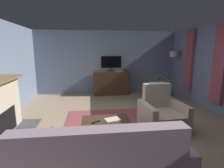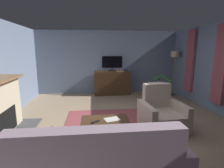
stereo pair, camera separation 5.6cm
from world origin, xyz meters
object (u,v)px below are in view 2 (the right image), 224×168
(tv_remote, at_px, (96,122))
(sofa_floral, at_px, (97,168))
(armchair_near_window, at_px, (161,115))
(television, at_px, (112,63))
(coffee_table, at_px, (105,122))
(cat, at_px, (60,131))
(potted_plant_on_hearth_side, at_px, (159,96))
(tv_cabinet, at_px, (112,83))
(floor_lamp, at_px, (175,59))
(folded_newspaper, at_px, (112,119))

(tv_remote, xyz_separation_m, sofa_floral, (-0.00, -1.21, -0.10))
(sofa_floral, bearing_deg, armchair_near_window, 48.25)
(television, xyz_separation_m, armchair_near_window, (0.80, -3.21, -0.96))
(coffee_table, xyz_separation_m, cat, (-0.96, 0.31, -0.28))
(coffee_table, distance_m, potted_plant_on_hearth_side, 3.07)
(television, bearing_deg, tv_cabinet, 90.00)
(sofa_floral, distance_m, cat, 1.81)
(coffee_table, height_order, floor_lamp, floor_lamp)
(folded_newspaper, bearing_deg, potted_plant_on_hearth_side, 34.53)
(folded_newspaper, height_order, cat, folded_newspaper)
(potted_plant_on_hearth_side, height_order, floor_lamp, floor_lamp)
(sofa_floral, xyz_separation_m, cat, (-0.77, 1.61, -0.24))
(coffee_table, xyz_separation_m, floor_lamp, (2.96, 3.30, 1.05))
(tv_remote, bearing_deg, television, 43.31)
(sofa_floral, height_order, armchair_near_window, armchair_near_window)
(tv_cabinet, distance_m, television, 0.82)
(television, distance_m, cat, 3.81)
(folded_newspaper, height_order, armchair_near_window, armchair_near_window)
(folded_newspaper, height_order, floor_lamp, floor_lamp)
(tv_remote, distance_m, floor_lamp, 4.75)
(television, distance_m, folded_newspaper, 3.71)
(potted_plant_on_hearth_side, distance_m, floor_lamp, 1.81)
(cat, bearing_deg, sofa_floral, -64.48)
(folded_newspaper, xyz_separation_m, floor_lamp, (2.83, 3.29, 1.00))
(tv_remote, xyz_separation_m, folded_newspaper, (0.33, 0.12, -0.01))
(folded_newspaper, height_order, potted_plant_on_hearth_side, potted_plant_on_hearth_side)
(coffee_table, distance_m, cat, 1.05)
(sofa_floral, xyz_separation_m, armchair_near_window, (1.52, 1.71, -0.02))
(folded_newspaper, xyz_separation_m, potted_plant_on_hearth_side, (1.87, 2.30, -0.18))
(armchair_near_window, bearing_deg, tv_cabinet, 103.74)
(television, relative_size, armchair_near_window, 0.79)
(sofa_floral, height_order, cat, sofa_floral)
(coffee_table, distance_m, armchair_near_window, 1.39)
(armchair_near_window, bearing_deg, potted_plant_on_hearth_side, 70.40)
(tv_remote, relative_size, potted_plant_on_hearth_side, 0.17)
(cat, distance_m, floor_lamp, 5.12)
(coffee_table, height_order, cat, coffee_table)
(television, relative_size, cat, 1.50)
(potted_plant_on_hearth_side, bearing_deg, floor_lamp, 46.13)
(coffee_table, height_order, folded_newspaper, folded_newspaper)
(tv_cabinet, bearing_deg, armchair_near_window, -76.26)
(television, relative_size, floor_lamp, 0.46)
(armchair_near_window, bearing_deg, folded_newspaper, -162.24)
(folded_newspaper, relative_size, armchair_near_window, 0.29)
(tv_remote, distance_m, folded_newspaper, 0.35)
(coffee_table, xyz_separation_m, folded_newspaper, (0.14, 0.01, 0.05))
(tv_remote, bearing_deg, potted_plant_on_hearth_side, 11.97)
(tv_cabinet, bearing_deg, cat, -114.03)
(tv_remote, bearing_deg, folded_newspaper, -16.38)
(armchair_near_window, bearing_deg, television, 103.96)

